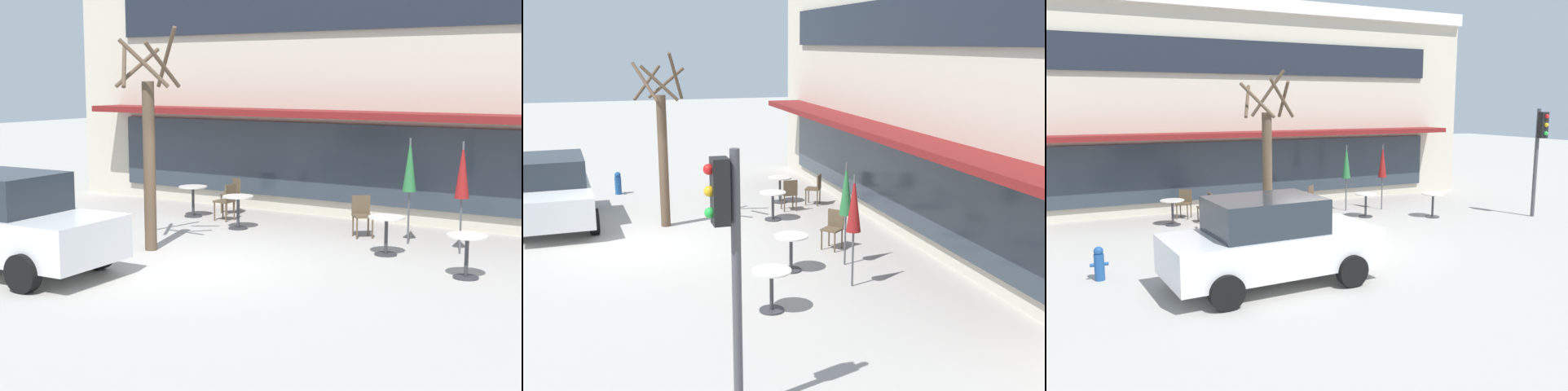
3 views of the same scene
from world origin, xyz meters
TOP-DOWN VIEW (x-y plane):
  - ground_plane at (0.00, 0.00)m, footprint 80.00×80.00m
  - building_facade at (0.00, 9.96)m, footprint 17.35×9.10m
  - cafe_table_near_wall at (-1.46, 3.41)m, footprint 0.70×0.70m
  - cafe_table_streetside at (4.37, 1.77)m, footprint 0.70×0.70m
  - cafe_table_by_tree at (2.48, 2.71)m, footprint 0.70×0.70m
  - cafe_table_mid_patio at (-3.29, 4.14)m, footprint 0.70×0.70m
  - patio_umbrella_green_folded at (2.44, 3.91)m, footprint 0.28×0.28m
  - patio_umbrella_cream_folded at (3.65, 3.59)m, footprint 0.28×0.28m
  - cafe_chair_0 at (-2.26, 4.11)m, footprint 0.41×0.41m
  - cafe_chair_1 at (-2.72, 5.04)m, footprint 0.55×0.55m
  - cafe_chair_2 at (1.31, 4.08)m, footprint 0.56×0.56m
  - parked_sedan at (-2.70, -2.13)m, footprint 4.30×2.21m
  - street_tree at (-1.66, 0.61)m, footprint 1.34×1.32m
  - traffic_light_pole at (7.35, 0.42)m, footprint 0.26×0.44m
  - fire_hydrant at (-5.74, -0.39)m, footprint 0.36×0.20m

SIDE VIEW (x-z plane):
  - ground_plane at x=0.00m, z-range 0.00..0.00m
  - fire_hydrant at x=-5.74m, z-range 0.00..0.71m
  - cafe_table_near_wall at x=-1.46m, z-range 0.14..0.90m
  - cafe_table_streetside at x=4.37m, z-range 0.14..0.90m
  - cafe_table_by_tree at x=2.48m, z-range 0.14..0.90m
  - cafe_table_mid_patio at x=-3.29m, z-range 0.14..0.90m
  - cafe_chair_0 at x=-2.26m, z-range 0.08..0.97m
  - cafe_chair_1 at x=-2.72m, z-range 0.08..0.97m
  - cafe_chair_2 at x=1.31m, z-range 0.08..0.97m
  - parked_sedan at x=-2.70m, z-range 0.00..1.76m
  - patio_umbrella_green_folded at x=2.44m, z-range 0.53..2.73m
  - patio_umbrella_cream_folded at x=3.65m, z-range 0.53..2.73m
  - street_tree at x=-1.66m, z-range -0.18..4.21m
  - traffic_light_pole at x=7.35m, z-range 0.60..4.00m
  - building_facade at x=0.00m, z-range 0.00..7.05m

